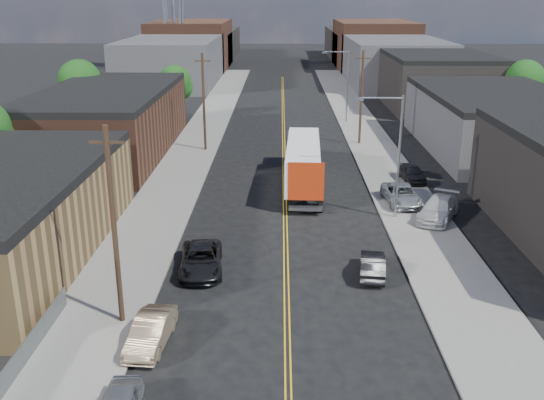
{
  "coord_description": "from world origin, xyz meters",
  "views": [
    {
      "loc": [
        -0.37,
        -16.47,
        15.51
      ],
      "look_at": [
        -0.92,
        21.74,
        2.5
      ],
      "focal_mm": 40.0,
      "sensor_mm": 36.0,
      "label": 1
    }
  ],
  "objects_px": {
    "car_right_lot_b": "(438,209)",
    "semi_truck": "(302,159)",
    "car_left_c": "(201,260)",
    "car_right_oncoming": "(373,265)",
    "car_left_b": "(151,332)",
    "car_right_lot_a": "(401,195)",
    "car_right_lot_c": "(412,173)",
    "car_ahead_truck": "(306,152)"
  },
  "relations": [
    {
      "from": "car_right_oncoming",
      "to": "car_ahead_truck",
      "type": "xyz_separation_m",
      "value": [
        -2.87,
        26.45,
        0.03
      ]
    },
    {
      "from": "car_right_lot_c",
      "to": "car_ahead_truck",
      "type": "bearing_deg",
      "value": 133.2
    },
    {
      "from": "car_right_lot_b",
      "to": "semi_truck",
      "type": "bearing_deg",
      "value": 164.74
    },
    {
      "from": "car_right_oncoming",
      "to": "car_right_lot_c",
      "type": "bearing_deg",
      "value": -100.2
    },
    {
      "from": "car_right_lot_c",
      "to": "semi_truck",
      "type": "bearing_deg",
      "value": -179.86
    },
    {
      "from": "car_right_lot_a",
      "to": "car_right_lot_b",
      "type": "distance_m",
      "value": 3.95
    },
    {
      "from": "semi_truck",
      "to": "car_left_b",
      "type": "relative_size",
      "value": 3.63
    },
    {
      "from": "car_right_oncoming",
      "to": "car_right_lot_b",
      "type": "xyz_separation_m",
      "value": [
        6.0,
        9.05,
        0.27
      ]
    },
    {
      "from": "car_right_lot_c",
      "to": "car_left_c",
      "type": "bearing_deg",
      "value": -136.38
    },
    {
      "from": "car_right_lot_a",
      "to": "car_ahead_truck",
      "type": "height_order",
      "value": "car_right_lot_a"
    },
    {
      "from": "car_right_lot_a",
      "to": "car_ahead_truck",
      "type": "relative_size",
      "value": 1.03
    },
    {
      "from": "car_right_lot_b",
      "to": "car_right_lot_c",
      "type": "distance_m",
      "value": 9.39
    },
    {
      "from": "car_left_c",
      "to": "car_right_lot_c",
      "type": "relative_size",
      "value": 1.21
    },
    {
      "from": "car_right_lot_a",
      "to": "car_left_b",
      "type": "bearing_deg",
      "value": -131.03
    },
    {
      "from": "semi_truck",
      "to": "car_right_lot_b",
      "type": "xyz_separation_m",
      "value": [
        9.5,
        -8.58,
        -1.38
      ]
    },
    {
      "from": "car_right_lot_b",
      "to": "car_right_lot_c",
      "type": "relative_size",
      "value": 1.24
    },
    {
      "from": "semi_truck",
      "to": "car_right_lot_b",
      "type": "relative_size",
      "value": 2.9
    },
    {
      "from": "car_left_b",
      "to": "car_right_oncoming",
      "type": "height_order",
      "value": "car_left_b"
    },
    {
      "from": "car_right_lot_c",
      "to": "car_ahead_truck",
      "type": "relative_size",
      "value": 0.87
    },
    {
      "from": "car_left_c",
      "to": "car_left_b",
      "type": "bearing_deg",
      "value": -104.96
    },
    {
      "from": "car_left_b",
      "to": "car_left_c",
      "type": "distance_m",
      "value": 8.11
    },
    {
      "from": "car_right_oncoming",
      "to": "car_right_lot_c",
      "type": "height_order",
      "value": "car_right_lot_c"
    },
    {
      "from": "car_right_lot_a",
      "to": "car_right_lot_c",
      "type": "xyz_separation_m",
      "value": [
        2.02,
        6.0,
        0.02
      ]
    },
    {
      "from": "car_right_oncoming",
      "to": "car_right_lot_b",
      "type": "distance_m",
      "value": 10.86
    },
    {
      "from": "semi_truck",
      "to": "car_left_b",
      "type": "xyz_separation_m",
      "value": [
        -7.84,
        -25.19,
        -1.6
      ]
    },
    {
      "from": "car_left_c",
      "to": "car_right_oncoming",
      "type": "distance_m",
      "value": 10.01
    },
    {
      "from": "car_right_lot_a",
      "to": "car_right_lot_c",
      "type": "height_order",
      "value": "car_right_lot_c"
    },
    {
      "from": "car_left_b",
      "to": "car_right_lot_a",
      "type": "relative_size",
      "value": 0.84
    },
    {
      "from": "semi_truck",
      "to": "car_right_lot_c",
      "type": "xyz_separation_m",
      "value": [
        9.5,
        0.81,
        -1.42
      ]
    },
    {
      "from": "car_left_c",
      "to": "car_ahead_truck",
      "type": "relative_size",
      "value": 1.05
    },
    {
      "from": "car_left_c",
      "to": "car_right_oncoming",
      "type": "height_order",
      "value": "car_left_c"
    },
    {
      "from": "car_right_oncoming",
      "to": "car_left_c",
      "type": "bearing_deg",
      "value": 5.26
    },
    {
      "from": "car_left_b",
      "to": "car_right_lot_b",
      "type": "xyz_separation_m",
      "value": [
        17.34,
        16.61,
        0.22
      ]
    },
    {
      "from": "semi_truck",
      "to": "car_left_c",
      "type": "xyz_separation_m",
      "value": [
        -6.5,
        -17.19,
        -1.58
      ]
    },
    {
      "from": "car_ahead_truck",
      "to": "semi_truck",
      "type": "bearing_deg",
      "value": -97.18
    },
    {
      "from": "car_left_c",
      "to": "car_right_oncoming",
      "type": "bearing_deg",
      "value": -8.0
    },
    {
      "from": "car_right_lot_b",
      "to": "car_ahead_truck",
      "type": "relative_size",
      "value": 1.08
    },
    {
      "from": "car_ahead_truck",
      "to": "car_right_lot_a",
      "type": "bearing_deg",
      "value": -66.99
    },
    {
      "from": "car_right_lot_a",
      "to": "car_right_lot_b",
      "type": "bearing_deg",
      "value": -62.87
    },
    {
      "from": "semi_truck",
      "to": "car_left_c",
      "type": "bearing_deg",
      "value": -108.25
    },
    {
      "from": "car_right_oncoming",
      "to": "car_ahead_truck",
      "type": "relative_size",
      "value": 0.8
    },
    {
      "from": "car_left_c",
      "to": "car_right_lot_b",
      "type": "bearing_deg",
      "value": 22.83
    }
  ]
}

